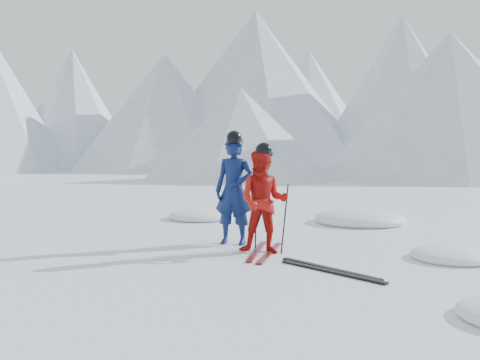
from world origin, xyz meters
The scene contains 12 objects.
ground centered at (0.00, 0.00, 0.00)m, with size 160.00×160.00×0.00m, color white.
skier_blue centered at (-1.65, 0.12, 0.93)m, with size 0.68×0.45×1.87m, color #0D1B4E.
skier_red centered at (-0.79, -0.27, 0.82)m, with size 0.80×0.62×1.65m, color #AF120E.
pole_blue_left centered at (-1.95, 0.27, 0.62)m, with size 0.02×0.02×1.25m, color black.
pole_blue_right centered at (-1.40, 0.37, 0.62)m, with size 0.02×0.02×1.25m, color black.
pole_red_left centered at (-1.09, -0.02, 0.55)m, with size 0.02×0.02×1.10m, color black.
pole_red_right centered at (-0.49, -0.12, 0.55)m, with size 0.02×0.02×1.10m, color black.
ski_worn_left centered at (-0.91, -0.27, 0.01)m, with size 0.09×1.70×0.03m, color black.
ski_worn_right centered at (-0.67, -0.27, 0.01)m, with size 0.09×1.70×0.03m, color black.
ski_loose_a centered at (0.56, -0.74, 0.01)m, with size 0.09×1.70×0.03m, color black.
ski_loose_b centered at (0.66, -0.89, 0.01)m, with size 0.09×1.70×0.03m, color black.
snow_lumps centered at (-1.11, 2.72, 0.00)m, with size 8.56×7.14×0.45m.
Camera 1 is at (3.50, -7.03, 1.58)m, focal length 38.00 mm.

